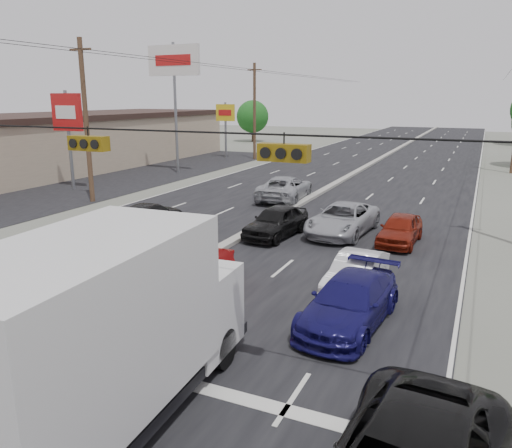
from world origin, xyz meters
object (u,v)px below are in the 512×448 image
at_px(queue_car_a, 276,222).
at_px(queue_car_c, 343,219).
at_px(tan_sedan, 12,403).
at_px(utility_pole_left_b, 86,121).
at_px(queue_car_b, 356,273).
at_px(pole_sign_billboard, 174,69).
at_px(oncoming_far, 285,188).
at_px(queue_car_d, 350,302).
at_px(utility_pole_left_c, 255,111).
at_px(tree_left_far, 253,117).
at_px(queue_car_e, 400,229).
at_px(pole_sign_mid, 67,118).
at_px(oncoming_near, 149,217).
at_px(box_truck, 106,330).
at_px(red_sedan, 191,273).
at_px(pole_sign_far, 225,117).

height_order(queue_car_a, queue_car_c, queue_car_a).
xyz_separation_m(tan_sedan, queue_car_c, (1.81, 17.52, -0.09)).
distance_m(utility_pole_left_b, queue_car_b, 21.17).
bearing_deg(queue_car_c, pole_sign_billboard, 147.66).
bearing_deg(oncoming_far, queue_car_d, 112.67).
distance_m(utility_pole_left_c, queue_car_a, 31.39).
xyz_separation_m(tree_left_far, queue_car_a, (23.40, -47.81, -2.97)).
relative_size(utility_pole_left_c, queue_car_e, 2.51).
relative_size(queue_car_e, oncoming_far, 0.70).
height_order(utility_pole_left_b, pole_sign_mid, utility_pole_left_b).
relative_size(queue_car_e, oncoming_near, 0.85).
relative_size(queue_car_a, oncoming_near, 0.93).
bearing_deg(queue_car_e, box_truck, -99.67).
bearing_deg(queue_car_a, red_sedan, -83.94).
xyz_separation_m(pole_sign_mid, queue_car_d, (24.00, -13.82, -4.40)).
bearing_deg(red_sedan, pole_sign_far, 112.70).
bearing_deg(oncoming_far, utility_pole_left_c, -64.71).
xyz_separation_m(tan_sedan, queue_car_d, (4.64, 7.74, -0.12)).
height_order(pole_sign_mid, red_sedan, pole_sign_mid).
xyz_separation_m(pole_sign_far, queue_car_e, (23.00, -26.57, -3.73)).
bearing_deg(red_sedan, box_truck, -74.74).
distance_m(queue_car_c, queue_car_d, 10.18).
distance_m(tan_sedan, queue_car_a, 15.78).
distance_m(utility_pole_left_c, box_truck, 45.38).
relative_size(utility_pole_left_c, oncoming_far, 1.77).
relative_size(pole_sign_billboard, pole_sign_far, 1.83).
distance_m(utility_pole_left_b, tan_sedan, 24.16).
bearing_deg(utility_pole_left_b, queue_car_e, -4.61).
distance_m(pole_sign_billboard, oncoming_far, 17.09).
height_order(utility_pole_left_b, box_truck, utility_pole_left_b).
relative_size(box_truck, queue_car_b, 2.06).
relative_size(utility_pole_left_c, pole_sign_far, 1.67).
xyz_separation_m(pole_sign_mid, box_truck, (20.69, -20.29, -3.05)).
relative_size(pole_sign_far, queue_car_c, 1.13).
height_order(pole_sign_mid, box_truck, pole_sign_mid).
relative_size(queue_car_a, queue_car_e, 1.09).
distance_m(tan_sedan, queue_car_e, 17.61).
xyz_separation_m(pole_sign_billboard, oncoming_far, (13.10, -7.42, -8.08)).
bearing_deg(oncoming_near, box_truck, 117.49).
bearing_deg(oncoming_far, pole_sign_billboard, -34.00).
bearing_deg(queue_car_c, queue_car_a, -142.86).
xyz_separation_m(tan_sedan, queue_car_e, (4.64, 16.99, -0.15)).
distance_m(utility_pole_left_b, tree_left_far, 46.01).
distance_m(pole_sign_mid, pole_sign_far, 22.03).
bearing_deg(queue_car_c, utility_pole_left_c, 127.22).
xyz_separation_m(queue_car_c, queue_car_d, (2.82, -9.78, -0.03)).
distance_m(tree_left_far, tan_sedan, 68.13).
height_order(pole_sign_billboard, red_sedan, pole_sign_billboard).
xyz_separation_m(utility_pole_left_c, box_truck, (16.19, -42.29, -3.04)).
bearing_deg(pole_sign_billboard, oncoming_near, -60.99).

